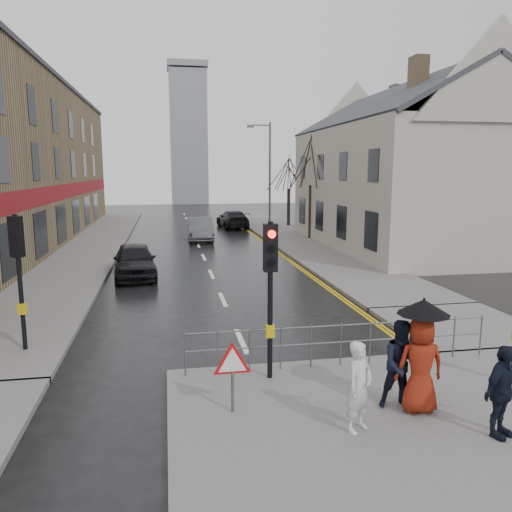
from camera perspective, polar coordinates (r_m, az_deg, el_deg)
name	(u,v)px	position (r m, az deg, el deg)	size (l,w,h in m)	color
ground	(262,388)	(10.99, 0.75, -14.84)	(120.00, 120.00, 0.00)	black
near_pavement	(495,464)	(9.18, 25.63, -20.65)	(10.00, 9.00, 0.14)	#605E5B
left_pavement	(94,242)	(33.43, -18.04, 1.52)	(4.00, 44.00, 0.14)	#605E5B
right_pavement	(285,234)	(36.09, 3.31, 2.55)	(4.00, 40.00, 0.14)	#605E5B
pavement_bridge_right	(460,326)	(15.97, 22.26, -7.37)	(4.00, 4.20, 0.14)	#605E5B
building_right_cream	(404,167)	(31.10, 16.57, 9.72)	(9.00, 16.40, 10.10)	#B4AF9D
church_tower	(189,138)	(72.03, -7.72, 13.17)	(5.00, 5.00, 18.00)	gray
traffic_signal_near_left	(270,273)	(10.44, 1.65, -1.93)	(0.28, 0.27, 3.40)	black
traffic_signal_far_left	(18,258)	(13.47, -25.54, -0.24)	(0.34, 0.33, 3.40)	black
guard_railing_front	(341,335)	(11.71, 9.71, -8.89)	(7.14, 0.04, 1.00)	#595B5E
warning_sign	(232,366)	(9.36, -2.72, -12.41)	(0.80, 0.07, 1.35)	#595B5E
street_lamp	(268,169)	(38.59, 1.33, 9.93)	(1.83, 0.25, 8.00)	#595B5E
tree_near	(311,162)	(33.18, 6.34, 10.65)	(2.40, 2.40, 6.58)	#31231B
tree_far	(289,172)	(41.03, 3.78, 9.51)	(2.40, 2.40, 5.64)	#31231B
pedestrian_a	(359,387)	(8.96, 11.71, -14.42)	(0.58, 0.38, 1.59)	silver
pedestrian_b	(403,365)	(9.93, 16.40, -11.82)	(0.83, 0.64, 1.70)	black
pedestrian_with_umbrella	(421,352)	(9.78, 18.34, -10.40)	(0.96, 0.96, 2.14)	maroon
pedestrian_d	(501,392)	(9.53, 26.25, -13.72)	(0.93, 0.39, 1.59)	black
car_parked	(135,260)	(22.19, -13.70, -0.49)	(1.74, 4.33, 1.48)	black
car_mid	(200,229)	(33.33, -6.39, 3.09)	(1.59, 4.55, 1.50)	#4C4E51
car_far	(233,219)	(40.40, -2.68, 4.23)	(1.97, 4.84, 1.41)	black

